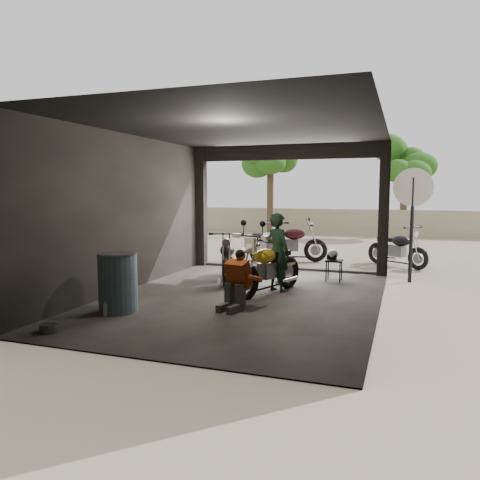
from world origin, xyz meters
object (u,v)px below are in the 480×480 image
Objects in this scene: outside_bike_b at (290,240)px; outside_bike_c at (397,246)px; stool at (334,263)px; rider at (278,253)px; outside_bike_a at (266,243)px; helmet at (332,254)px; mechanic at (235,282)px; main_bike at (269,263)px; left_bike at (227,256)px; oil_drum at (118,283)px; sign_post at (412,205)px.

outside_bike_b is 1.13× the size of outside_bike_c.
rider is at bearing -122.55° from stool.
outside_bike_a is 6.81× the size of helmet.
outside_bike_b reaches higher than mechanic.
main_bike is 1.09× the size of left_bike.
stool is at bearing 52.05° from oil_drum.
sign_post reaches higher than oil_drum.
mechanic is at bearing -111.25° from stool.
outside_bike_a is (0.13, 2.71, 0.03)m from left_bike.
main_bike reaches higher than outside_bike_c.
outside_bike_b reaches higher than stool.
outside_bike_c reaches higher than mechanic.
outside_bike_a is at bearing 133.40° from outside_bike_b.
rider is at bearing 49.18° from oil_drum.
rider reaches higher than main_bike.
main_bike is 1.84× the size of mechanic.
rider is (0.12, 0.25, 0.19)m from main_bike.
outside_bike_a is 3.54m from outside_bike_c.
outside_bike_a is at bearing 69.05° from left_bike.
outside_bike_c is (2.96, 0.05, -0.07)m from outside_bike_b.
outside_bike_a reaches higher than mechanic.
mechanic is at bearing -84.44° from left_bike.
stool is (1.66, -2.67, -0.21)m from outside_bike_b.
mechanic is 3.84× the size of helmet.
mechanic is 3.40m from stool.
oil_drum is (-0.90, -5.88, -0.10)m from outside_bike_a.
mechanic is 4.80m from sign_post.
main_bike reaches higher than outside_bike_a.
oil_drum is (-1.40, -6.59, -0.13)m from outside_bike_b.
left_bike is at bearing -161.86° from stool.
helmet is at bearing -86.56° from outside_bike_a.
outside_bike_b is at bearing -49.08° from rider.
outside_bike_b reaches higher than helmet.
outside_bike_b is 4.09m from sign_post.
rider is at bearing 85.92° from main_bike.
stool is (2.16, -1.96, -0.17)m from outside_bike_a.
main_bike is 4.42m from outside_bike_b.
rider reaches higher than outside_bike_b.
outside_bike_b is (0.63, 3.42, 0.06)m from left_bike.
outside_bike_c is 6.35× the size of helmet.
outside_bike_c is at bearing 56.69° from oil_drum.
outside_bike_a is at bearing 178.96° from sign_post.
left_bike is 0.95× the size of outside_bike_a.
outside_bike_c is 1.66× the size of mechanic.
sign_post reaches higher than outside_bike_b.
rider reaches higher than helmet.
sign_post is at bearing 17.01° from stool.
outside_bike_b is 0.74× the size of sign_post.
mechanic is (0.93, -5.12, -0.10)m from outside_bike_a.
helmet is 4.99m from oil_drum.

